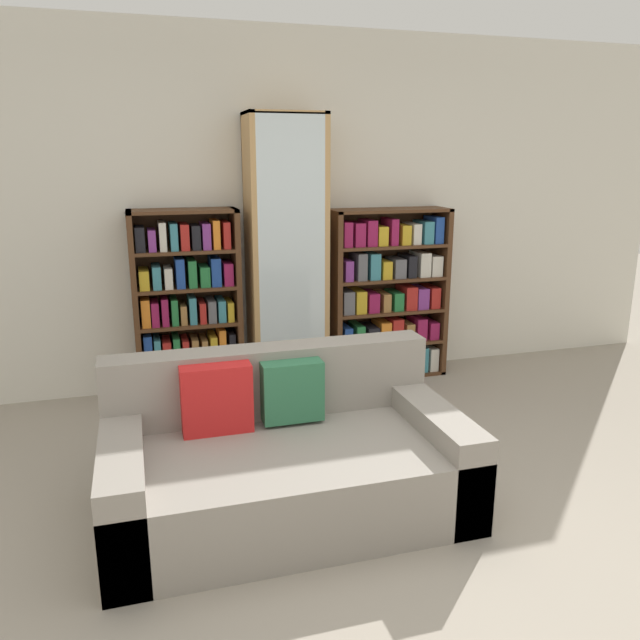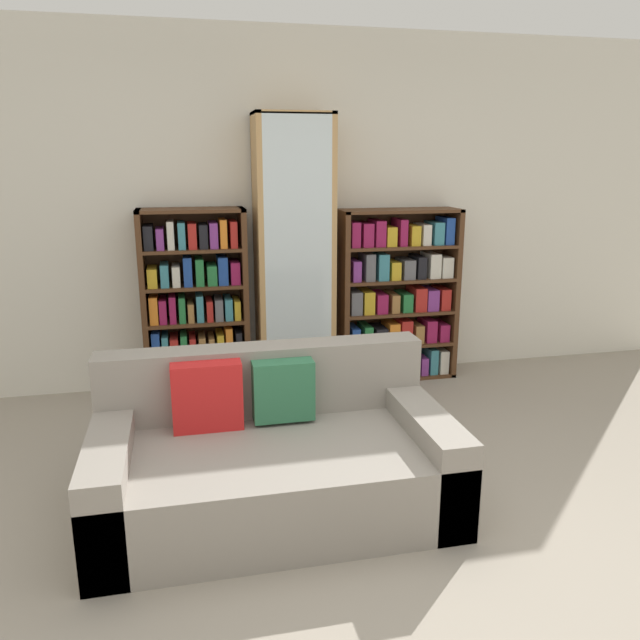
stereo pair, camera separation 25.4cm
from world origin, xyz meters
name	(u,v)px [view 2 (the right image)]	position (x,y,z in m)	size (l,w,h in m)	color
ground_plane	(399,584)	(0.00, 0.00, 0.00)	(16.00, 16.00, 0.00)	gray
wall_back	(287,212)	(0.00, 2.70, 1.35)	(6.96, 0.06, 2.70)	silver
couch	(272,458)	(-0.43, 0.74, 0.26)	(1.77, 0.98, 0.77)	gray
bookshelf_left	(196,306)	(-0.74, 2.50, 0.68)	(0.78, 0.32, 1.40)	#4C2D19
display_cabinet	(294,256)	(0.01, 2.48, 1.03)	(0.58, 0.36, 2.08)	tan
bookshelf_right	(397,297)	(0.86, 2.50, 0.67)	(0.95, 0.32, 1.37)	#4C2D19
wine_bottle	(377,393)	(0.46, 1.77, 0.15)	(0.08, 0.08, 0.37)	black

